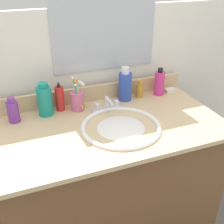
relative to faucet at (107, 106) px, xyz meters
The scene contains 15 objects.
vanity_cabinet 0.46m from the faucet, 105.70° to the right, with size 1.11×0.57×0.76m, color brown.
countertop 0.16m from the faucet, 105.70° to the right, with size 1.16×0.62×0.02m, color #D1B284.
backsplash 0.16m from the faucet, 104.94° to the left, with size 1.16×0.02×0.09m, color #D1B284.
back_wall 0.27m from the faucet, 100.77° to the left, with size 2.26×0.04×1.30m, color white.
mirror_panel 0.47m from the faucet, 73.13° to the left, with size 0.60×0.01×0.56m, color #B2BCC6.
sink_basin 0.20m from the faucet, 90.00° to the right, with size 0.40×0.40×0.11m.
faucet is the anchor object (origin of this frame).
bottle_shampoo_blue 0.18m from the faucet, 32.39° to the left, with size 0.08×0.08×0.20m.
bottle_soap_pink 0.38m from the faucet, 13.20° to the left, with size 0.06×0.06×0.17m.
bottle_cream_purple 0.49m from the faucet, behind, with size 0.06×0.06×0.13m.
bottle_spray_red 0.26m from the faucet, 157.16° to the left, with size 0.05×0.05×0.17m.
bottle_mouthwash_teal 0.33m from the faucet, 166.61° to the left, with size 0.08×0.08×0.18m.
bottle_oil_amber 0.26m from the faucet, 21.54° to the left, with size 0.04×0.04×0.11m.
cup_pink 0.17m from the faucet, 154.64° to the left, with size 0.08×0.10×0.19m.
soap_bar 0.46m from the faucet, 10.67° to the left, with size 0.06×0.04×0.02m, color white.
Camera 1 is at (-0.42, -1.12, 1.51)m, focal length 44.64 mm.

